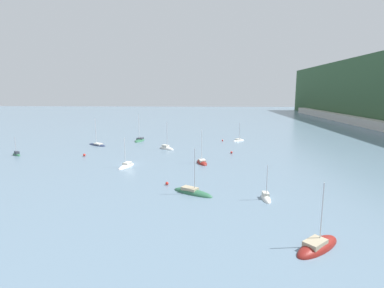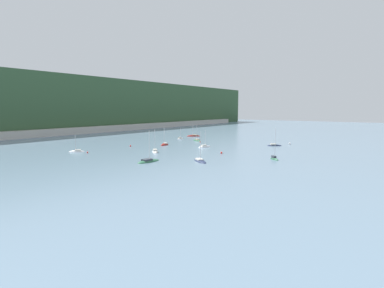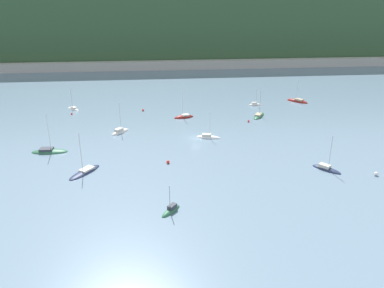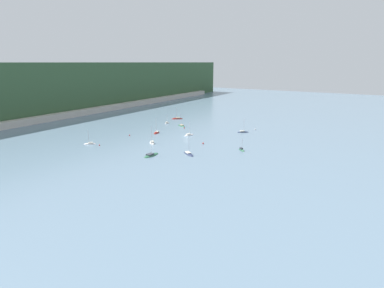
# 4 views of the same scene
# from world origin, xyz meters

# --- Properties ---
(ground_plane) EXTENTS (600.00, 600.00, 0.00)m
(ground_plane) POSITION_xyz_m (0.00, 0.00, 0.00)
(ground_plane) COLOR slate
(sailboat_0) EXTENTS (4.72, 1.55, 6.83)m
(sailboat_0) POSITION_xyz_m (24.26, 30.36, 0.12)
(sailboat_0) COLOR white
(sailboat_0) RESTS_ON ground_plane
(sailboat_1) EXTENTS (7.06, 8.63, 9.82)m
(sailboat_1) POSITION_xyz_m (-26.11, -18.34, 0.08)
(sailboat_1) COLOR #232D4C
(sailboat_1) RESTS_ON ground_plane
(sailboat_3) EXTENTS (6.85, 3.70, 7.95)m
(sailboat_3) POSITION_xyz_m (3.31, 0.00, 0.10)
(sailboat_3) COLOR silver
(sailboat_3) RESTS_ON ground_plane
(sailboat_4) EXTENTS (6.32, 8.32, 9.20)m
(sailboat_4) POSITION_xyz_m (21.99, 17.47, 0.09)
(sailboat_4) COLOR #2D6647
(sailboat_4) RESTS_ON ground_plane
(sailboat_5) EXTENTS (6.62, 3.77, 9.59)m
(sailboat_5) POSITION_xyz_m (-1.65, 18.67, 0.08)
(sailboat_5) COLOR maroon
(sailboat_5) RESTS_ON ground_plane
(sailboat_6) EXTENTS (7.15, 7.59, 8.98)m
(sailboat_6) POSITION_xyz_m (40.63, 33.40, 0.08)
(sailboat_6) COLOR maroon
(sailboat_6) RESTS_ON ground_plane
(sailboat_7) EXTENTS (5.63, 6.10, 9.52)m
(sailboat_7) POSITION_xyz_m (-20.43, 6.72, 0.13)
(sailboat_7) COLOR white
(sailboat_7) RESTS_ON ground_plane
(sailboat_8) EXTENTS (5.22, 5.47, 7.62)m
(sailboat_8) POSITION_xyz_m (-37.75, 31.74, 0.10)
(sailboat_8) COLOR white
(sailboat_8) RESTS_ON ground_plane
(sailboat_9) EXTENTS (4.15, 4.58, 5.88)m
(sailboat_9) POSITION_xyz_m (-8.58, -35.95, 0.14)
(sailboat_9) COLOR #2D6647
(sailboat_9) RESTS_ON ground_plane
(sailboat_10) EXTENTS (8.79, 3.53, 10.57)m
(sailboat_10) POSITION_xyz_m (-36.51, -5.78, 0.10)
(sailboat_10) COLOR #2D6647
(sailboat_10) RESTS_ON ground_plane
(mooring_buoy_0) EXTENTS (0.68, 0.68, 0.68)m
(mooring_buoy_0) POSITION_xyz_m (-14.46, 27.31, 0.34)
(mooring_buoy_0) COLOR red
(mooring_buoy_0) RESTS_ON ground_plane
(mooring_buoy_1) EXTENTS (0.65, 0.65, 0.65)m
(mooring_buoy_1) POSITION_xyz_m (17.30, 12.11, 0.32)
(mooring_buoy_1) COLOR red
(mooring_buoy_1) RESTS_ON ground_plane
(mooring_buoy_2) EXTENTS (0.59, 0.59, 0.59)m
(mooring_buoy_2) POSITION_xyz_m (-37.15, 25.63, 0.29)
(mooring_buoy_2) COLOR red
(mooring_buoy_2) RESTS_ON ground_plane
(mooring_buoy_4) EXTENTS (0.74, 0.74, 0.74)m
(mooring_buoy_4) POSITION_xyz_m (-8.17, -15.45, 0.37)
(mooring_buoy_4) COLOR red
(mooring_buoy_4) RESTS_ON ground_plane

